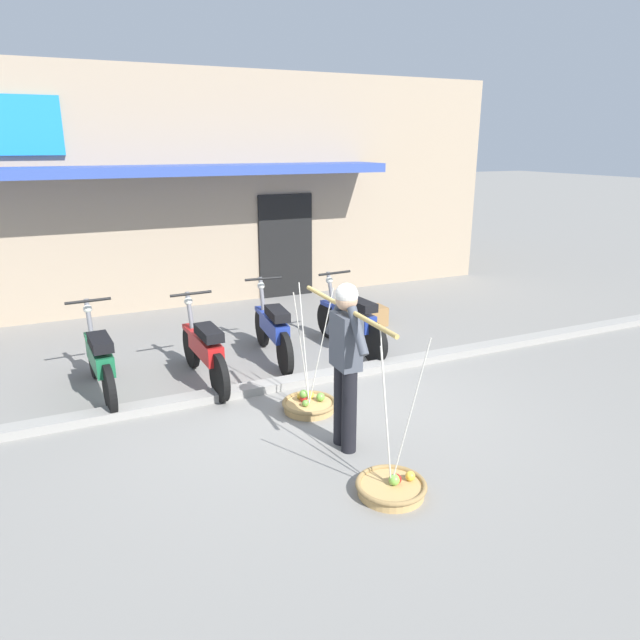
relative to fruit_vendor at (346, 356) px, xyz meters
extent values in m
plane|color=gray|center=(0.09, 0.96, -0.98)|extent=(90.00, 90.00, 0.00)
cube|color=gray|center=(0.09, 1.66, -0.93)|extent=(20.00, 0.24, 0.10)
cylinder|color=black|center=(0.00, 0.09, -0.55)|extent=(0.15, 0.15, 0.86)
cylinder|color=black|center=(0.00, -0.09, -0.55)|extent=(0.15, 0.15, 0.86)
cube|color=#474C56|center=(0.00, 0.00, 0.15)|extent=(0.20, 0.34, 0.54)
sphere|color=tan|center=(0.00, 0.00, 0.56)|extent=(0.21, 0.21, 0.21)
sphere|color=silver|center=(0.00, 0.00, 0.61)|extent=(0.22, 0.22, 0.22)
cylinder|color=#474C56|center=(0.00, 0.24, 0.32)|extent=(0.09, 0.34, 0.43)
cylinder|color=#474C56|center=(0.00, -0.24, 0.32)|extent=(0.09, 0.34, 0.43)
cylinder|color=tan|center=(0.00, 0.00, 0.47)|extent=(0.07, 1.82, 0.04)
cylinder|color=tan|center=(0.01, 0.91, -0.93)|extent=(0.58, 0.58, 0.09)
torus|color=olive|center=(0.01, 0.91, -0.88)|extent=(0.63, 0.63, 0.05)
sphere|color=#649B3B|center=(-0.06, 0.85, -0.85)|extent=(0.08, 0.08, 0.08)
sphere|color=gold|center=(-0.04, 1.06, -0.85)|extent=(0.08, 0.08, 0.08)
sphere|color=yellow|center=(0.08, 1.02, -0.85)|extent=(0.08, 0.08, 0.08)
sphere|color=red|center=(-0.04, 0.97, -0.85)|extent=(0.08, 0.08, 0.08)
sphere|color=#6DA840|center=(0.15, 0.91, -0.84)|extent=(0.10, 0.10, 0.10)
sphere|color=#70AD42|center=(-0.04, 0.96, -0.78)|extent=(0.10, 0.10, 0.10)
cylinder|color=silver|center=(0.01, 1.05, -0.21)|extent=(0.01, 0.28, 1.36)
cylinder|color=silver|center=(-0.10, 0.84, -0.21)|extent=(0.24, 0.15, 1.36)
cylinder|color=silver|center=(0.13, 0.84, -0.21)|extent=(0.24, 0.15, 1.36)
cylinder|color=tan|center=(-0.01, -0.91, -0.93)|extent=(0.58, 0.58, 0.09)
torus|color=olive|center=(-0.01, -0.91, -0.88)|extent=(0.63, 0.63, 0.05)
sphere|color=#7ABD48|center=(0.01, -0.92, -0.84)|extent=(0.10, 0.10, 0.10)
sphere|color=#AE201B|center=(0.04, -0.91, -0.84)|extent=(0.09, 0.09, 0.09)
sphere|color=yellow|center=(0.18, -0.92, -0.84)|extent=(0.09, 0.09, 0.09)
cylinder|color=silver|center=(-0.01, -0.78, -0.21)|extent=(0.01, 0.28, 1.36)
cylinder|color=silver|center=(-0.13, -0.98, -0.21)|extent=(0.24, 0.15, 1.36)
cylinder|color=silver|center=(0.10, -0.98, -0.21)|extent=(0.24, 0.15, 1.36)
cylinder|color=black|center=(-2.14, 3.01, -0.69)|extent=(0.12, 0.58, 0.58)
cylinder|color=black|center=(-2.06, 1.78, -0.69)|extent=(0.12, 0.58, 0.58)
cube|color=#19663D|center=(-2.14, 3.01, -0.43)|extent=(0.16, 0.29, 0.06)
cube|color=#19663D|center=(-2.09, 2.30, -0.47)|extent=(0.26, 0.91, 0.24)
cube|color=black|center=(-2.08, 2.12, -0.23)|extent=(0.26, 0.57, 0.12)
cylinder|color=slate|center=(-2.13, 2.91, -0.30)|extent=(0.08, 0.30, 0.76)
cylinder|color=black|center=(-2.13, 2.83, 0.09)|extent=(0.54, 0.07, 0.04)
sphere|color=silver|center=(-2.14, 2.99, -0.05)|extent=(0.11, 0.11, 0.11)
cylinder|color=black|center=(-0.90, 2.84, -0.69)|extent=(0.11, 0.58, 0.58)
cylinder|color=black|center=(-0.84, 1.60, -0.69)|extent=(0.11, 0.58, 0.58)
cube|color=red|center=(-0.90, 2.84, -0.43)|extent=(0.15, 0.29, 0.06)
cube|color=red|center=(-0.86, 2.12, -0.47)|extent=(0.24, 0.91, 0.24)
cube|color=black|center=(-0.86, 1.94, -0.23)|extent=(0.24, 0.57, 0.12)
cylinder|color=slate|center=(-0.89, 2.74, -0.30)|extent=(0.07, 0.30, 0.76)
cylinder|color=black|center=(-0.89, 2.66, 0.09)|extent=(0.54, 0.06, 0.04)
sphere|color=silver|center=(-0.90, 2.82, -0.05)|extent=(0.11, 0.11, 0.11)
cylinder|color=black|center=(0.27, 3.27, -0.69)|extent=(0.13, 0.58, 0.58)
cylinder|color=black|center=(0.16, 2.03, -0.69)|extent=(0.13, 0.58, 0.58)
cube|color=navy|center=(0.27, 3.27, -0.43)|extent=(0.17, 0.29, 0.06)
cube|color=navy|center=(0.20, 2.55, -0.47)|extent=(0.28, 0.91, 0.24)
cube|color=black|center=(0.19, 2.37, -0.23)|extent=(0.27, 0.58, 0.12)
cylinder|color=slate|center=(0.26, 3.17, -0.30)|extent=(0.09, 0.30, 0.76)
cylinder|color=black|center=(0.25, 3.09, 0.09)|extent=(0.54, 0.09, 0.04)
sphere|color=silver|center=(0.27, 3.25, -0.05)|extent=(0.11, 0.11, 0.11)
cylinder|color=black|center=(1.34, 3.18, -0.69)|extent=(0.13, 0.58, 0.58)
cylinder|color=black|center=(1.44, 1.95, -0.69)|extent=(0.13, 0.58, 0.58)
cube|color=navy|center=(1.34, 3.18, -0.43)|extent=(0.16, 0.29, 0.06)
cube|color=navy|center=(1.40, 2.46, -0.47)|extent=(0.27, 0.91, 0.24)
cube|color=black|center=(1.41, 2.28, -0.23)|extent=(0.27, 0.58, 0.12)
cylinder|color=slate|center=(1.35, 3.08, -0.30)|extent=(0.08, 0.30, 0.76)
cylinder|color=black|center=(1.35, 3.00, 0.09)|extent=(0.54, 0.08, 0.04)
sphere|color=silver|center=(1.34, 3.16, -0.05)|extent=(0.11, 0.11, 0.11)
cube|color=tan|center=(-0.25, 8.42, 1.12)|extent=(13.00, 5.00, 4.20)
cube|color=#334CA3|center=(-0.25, 5.42, 1.52)|extent=(7.15, 1.00, 0.16)
cube|color=black|center=(1.70, 5.90, 0.02)|extent=(1.10, 0.06, 2.00)
cube|color=olive|center=(2.28, 3.45, -0.82)|extent=(0.44, 0.36, 0.32)
camera|label=1|loc=(-2.42, -4.67, 1.96)|focal=32.68mm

